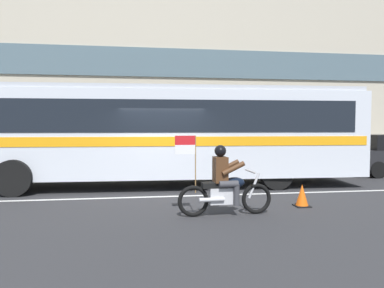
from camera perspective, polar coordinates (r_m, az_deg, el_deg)
ground_plane at (r=10.49m, az=-4.90°, el=-7.94°), size 60.00×60.00×0.00m
sidewalk_curb at (r=15.51m, az=-5.95°, el=-4.12°), size 28.00×3.80×0.15m
lane_center_stripe at (r=9.90m, az=-4.71°, el=-8.57°), size 26.60×0.14×0.01m
office_building_facade at (r=18.46m, az=-6.35°, el=19.63°), size 28.00×0.89×14.55m
transit_bus at (r=11.49m, az=-5.65°, el=2.46°), size 13.33×3.05×3.22m
motorcycle_with_rider at (r=7.78m, az=5.33°, el=-6.79°), size 2.20×0.64×1.78m
traffic_cone at (r=9.07m, az=17.59°, el=-8.13°), size 0.36×0.36×0.55m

